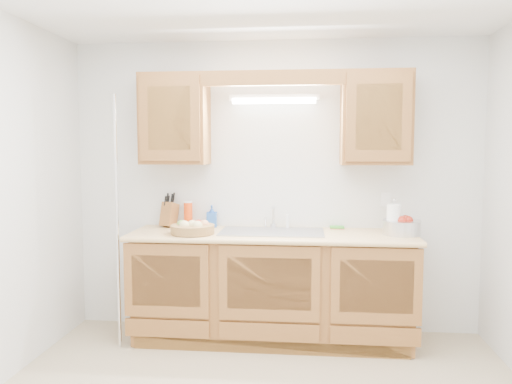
# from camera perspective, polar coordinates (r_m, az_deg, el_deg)

# --- Properties ---
(room) EXTENTS (3.52, 3.50, 2.50)m
(room) POSITION_cam_1_polar(r_m,az_deg,el_deg) (2.84, 0.23, -1.71)
(room) COLOR tan
(room) RESTS_ON ground
(base_cabinets) EXTENTS (2.20, 0.60, 0.86)m
(base_cabinets) POSITION_cam_1_polar(r_m,az_deg,el_deg) (4.18, 1.81, -10.86)
(base_cabinets) COLOR #945E2B
(base_cabinets) RESTS_ON ground
(countertop) EXTENTS (2.30, 0.63, 0.04)m
(countertop) POSITION_cam_1_polar(r_m,az_deg,el_deg) (4.07, 1.82, -4.95)
(countertop) COLOR tan
(countertop) RESTS_ON base_cabinets
(upper_cabinet_left) EXTENTS (0.55, 0.33, 0.75)m
(upper_cabinet_left) POSITION_cam_1_polar(r_m,az_deg,el_deg) (4.30, -9.23, 8.17)
(upper_cabinet_left) COLOR #945E2B
(upper_cabinet_left) RESTS_ON room
(upper_cabinet_right) EXTENTS (0.55, 0.33, 0.75)m
(upper_cabinet_right) POSITION_cam_1_polar(r_m,az_deg,el_deg) (4.19, 13.51, 8.18)
(upper_cabinet_right) COLOR #945E2B
(upper_cabinet_right) RESTS_ON room
(valance) EXTENTS (2.20, 0.05, 0.12)m
(valance) POSITION_cam_1_polar(r_m,az_deg,el_deg) (4.05, 1.87, 12.91)
(valance) COLOR #945E2B
(valance) RESTS_ON room
(fluorescent_fixture) EXTENTS (0.76, 0.08, 0.08)m
(fluorescent_fixture) POSITION_cam_1_polar(r_m,az_deg,el_deg) (4.26, 2.07, 10.58)
(fluorescent_fixture) COLOR white
(fluorescent_fixture) RESTS_ON room
(sink) EXTENTS (0.84, 0.46, 0.36)m
(sink) POSITION_cam_1_polar(r_m,az_deg,el_deg) (4.10, 1.84, -5.61)
(sink) COLOR #9E9EA3
(sink) RESTS_ON countertop
(wire_shelf_pole) EXTENTS (0.03, 0.03, 2.00)m
(wire_shelf_pole) POSITION_cam_1_polar(r_m,az_deg,el_deg) (4.07, -15.58, -3.42)
(wire_shelf_pole) COLOR silver
(wire_shelf_pole) RESTS_ON ground
(outlet_plate) EXTENTS (0.08, 0.01, 0.12)m
(outlet_plate) POSITION_cam_1_polar(r_m,az_deg,el_deg) (4.38, 14.60, -0.83)
(outlet_plate) COLOR white
(outlet_plate) RESTS_ON room
(fruit_basket) EXTENTS (0.39, 0.39, 0.11)m
(fruit_basket) POSITION_cam_1_polar(r_m,az_deg,el_deg) (4.03, -7.26, -4.09)
(fruit_basket) COLOR olive
(fruit_basket) RESTS_ON countertop
(knife_block) EXTENTS (0.16, 0.20, 0.31)m
(knife_block) POSITION_cam_1_polar(r_m,az_deg,el_deg) (4.42, -9.89, -2.51)
(knife_block) COLOR #945E2B
(knife_block) RESTS_ON countertop
(orange_canister) EXTENTS (0.09, 0.09, 0.22)m
(orange_canister) POSITION_cam_1_polar(r_m,az_deg,el_deg) (4.39, -7.75, -2.50)
(orange_canister) COLOR #DC3E0C
(orange_canister) RESTS_ON countertop
(soap_bottle) EXTENTS (0.09, 0.09, 0.19)m
(soap_bottle) POSITION_cam_1_polar(r_m,az_deg,el_deg) (4.36, -5.07, -2.76)
(soap_bottle) COLOR #2457B5
(soap_bottle) RESTS_ON countertop
(sponge) EXTENTS (0.12, 0.08, 0.02)m
(sponge) POSITION_cam_1_polar(r_m,az_deg,el_deg) (4.31, 9.24, -4.03)
(sponge) COLOR #CC333F
(sponge) RESTS_ON countertop
(paper_towel) EXTENTS (0.14, 0.14, 0.29)m
(paper_towel) POSITION_cam_1_polar(r_m,az_deg,el_deg) (4.12, 15.47, -3.05)
(paper_towel) COLOR silver
(paper_towel) RESTS_ON countertop
(apple_bowl) EXTENTS (0.32, 0.32, 0.15)m
(apple_bowl) POSITION_cam_1_polar(r_m,az_deg,el_deg) (4.12, 16.32, -3.79)
(apple_bowl) COLOR silver
(apple_bowl) RESTS_ON countertop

